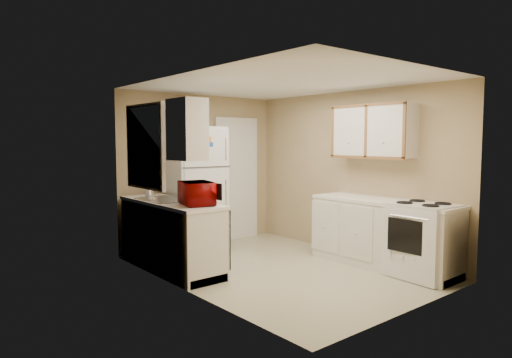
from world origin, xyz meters
TOP-DOWN VIEW (x-y plane):
  - floor at (0.00, 0.00)m, footprint 3.80×3.80m
  - ceiling at (0.00, 0.00)m, footprint 3.80×3.80m
  - wall_left at (-1.40, 0.00)m, footprint 3.80×3.80m
  - wall_right at (1.40, 0.00)m, footprint 3.80×3.80m
  - wall_back at (0.00, 1.90)m, footprint 2.80×2.80m
  - wall_front at (0.00, -1.90)m, footprint 2.80×2.80m
  - left_counter at (-1.10, 0.90)m, footprint 0.60×1.80m
  - dishwasher at (-0.81, 0.30)m, footprint 0.03×0.58m
  - sink at (-1.10, 1.05)m, footprint 0.54×0.74m
  - microwave at (-1.03, 0.37)m, footprint 0.56×0.40m
  - soap_bottle at (-1.15, 1.41)m, footprint 0.10×0.10m
  - window_blinds at (-1.36, 1.05)m, footprint 0.10×0.98m
  - upper_cabinet_left at (-1.25, 0.22)m, footprint 0.30×0.45m
  - refrigerator at (-0.34, 1.57)m, footprint 0.81×0.79m
  - cabinet_over_fridge at (-0.40, 1.75)m, footprint 0.70×0.30m
  - interior_door at (0.70, 1.86)m, footprint 0.86×0.06m
  - right_counter at (1.10, -0.80)m, footprint 0.60×2.00m
  - stove at (1.08, -1.38)m, footprint 0.65×0.78m
  - upper_cabinet_right at (1.25, -0.50)m, footprint 0.30×1.20m

SIDE VIEW (x-z plane):
  - floor at x=0.00m, z-range 0.00..0.00m
  - left_counter at x=-1.10m, z-range 0.00..0.90m
  - right_counter at x=1.10m, z-range 0.00..0.90m
  - stove at x=1.08m, z-range 0.00..0.91m
  - dishwasher at x=-0.81m, z-range 0.13..0.85m
  - sink at x=-1.10m, z-range 0.78..0.94m
  - refrigerator at x=-0.34m, z-range 0.00..1.88m
  - soap_bottle at x=-1.15m, z-range 0.92..1.08m
  - interior_door at x=0.70m, z-range -0.02..2.06m
  - microwave at x=-1.03m, z-range 0.88..1.22m
  - wall_left at x=-1.40m, z-range 1.20..1.20m
  - wall_right at x=1.40m, z-range 1.20..1.20m
  - wall_back at x=0.00m, z-range 1.20..1.20m
  - wall_front at x=0.00m, z-range 1.20..1.20m
  - window_blinds at x=-1.36m, z-range 1.06..2.14m
  - upper_cabinet_left at x=-1.25m, z-range 1.45..2.15m
  - upper_cabinet_right at x=1.25m, z-range 1.45..2.15m
  - cabinet_over_fridge at x=-0.40m, z-range 1.80..2.20m
  - ceiling at x=0.00m, z-range 2.40..2.40m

